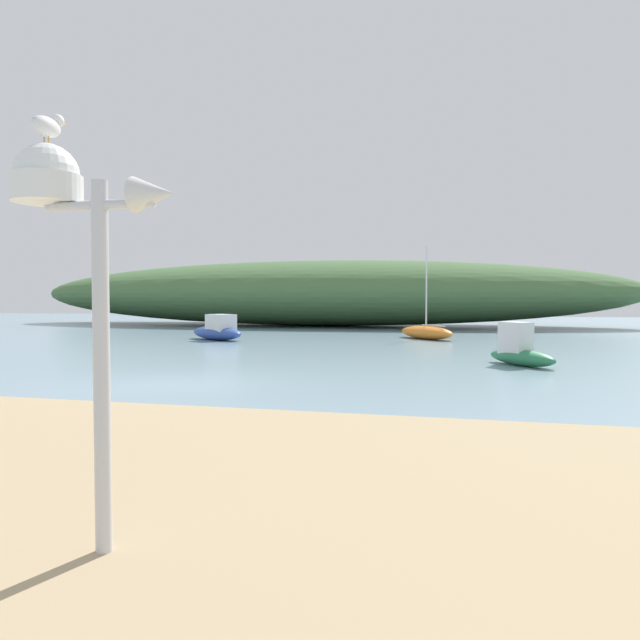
{
  "coord_description": "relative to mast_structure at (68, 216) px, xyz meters",
  "views": [
    {
      "loc": [
        6.85,
        -12.69,
        2.06
      ],
      "look_at": [
        2.52,
        4.63,
        1.42
      ],
      "focal_mm": 32.46,
      "sensor_mm": 36.0,
      "label": 1
    }
  ],
  "objects": [
    {
      "name": "mast_structure",
      "position": [
        0.0,
        0.0,
        0.0
      ],
      "size": [
        1.28,
        0.5,
        3.01
      ],
      "color": "silver",
      "rests_on": "beach_sand"
    },
    {
      "name": "seagull_on_radar",
      "position": [
        -0.17,
        0.02,
        0.68
      ],
      "size": [
        0.13,
        0.35,
        0.25
      ],
      "color": "orange",
      "rests_on": "mast_structure"
    },
    {
      "name": "motorboat_centre_water",
      "position": [
        4.51,
        15.23,
        -2.21
      ],
      "size": [
        2.26,
        2.63,
        1.35
      ],
      "color": "#287A4C",
      "rests_on": "ground"
    },
    {
      "name": "ground_plane",
      "position": [
        -4.02,
        9.01,
        -2.67
      ],
      "size": [
        120.0,
        120.0,
        0.0
      ],
      "primitive_type": "plane",
      "color": "#7A99A8"
    },
    {
      "name": "distant_hill",
      "position": [
        -8.5,
        40.72,
        -0.12
      ],
      "size": [
        48.19,
        13.08,
        5.09
      ],
      "primitive_type": "ellipsoid",
      "color": "#476B3D",
      "rests_on": "ground"
    },
    {
      "name": "motorboat_far_left",
      "position": [
        -9.27,
        23.38,
        -2.18
      ],
      "size": [
        3.94,
        3.15,
        1.31
      ],
      "color": "#2D4C9E",
      "rests_on": "ground"
    },
    {
      "name": "sailboat_off_point",
      "position": [
        0.92,
        26.64,
        -2.31
      ],
      "size": [
        3.56,
        3.92,
        4.77
      ],
      "color": "orange",
      "rests_on": "ground"
    }
  ]
}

